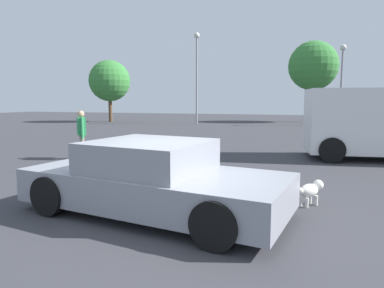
# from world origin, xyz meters

# --- Properties ---
(ground_plane) EXTENTS (80.00, 80.00, 0.00)m
(ground_plane) POSITION_xyz_m (0.00, 0.00, 0.00)
(ground_plane) COLOR #38383D
(sedan_foreground) EXTENTS (4.53, 2.50, 1.19)m
(sedan_foreground) POSITION_xyz_m (-0.38, 0.01, 0.55)
(sedan_foreground) COLOR gray
(sedan_foreground) RESTS_ON ground_plane
(dog) EXTENTS (0.47, 0.56, 0.43)m
(dog) POSITION_xyz_m (2.09, 1.22, 0.27)
(dog) COLOR white
(dog) RESTS_ON ground_plane
(pedestrian) EXTENTS (0.44, 0.46, 1.52)m
(pedestrian) POSITION_xyz_m (-4.65, 4.10, 0.90)
(pedestrian) COLOR gray
(pedestrian) RESTS_ON ground_plane
(light_post_near) EXTENTS (0.44, 0.44, 5.73)m
(light_post_near) POSITION_xyz_m (4.40, 21.94, 3.95)
(light_post_near) COLOR gray
(light_post_near) RESTS_ON ground_plane
(light_post_mid) EXTENTS (0.44, 0.44, 6.95)m
(light_post_mid) POSITION_xyz_m (-6.04, 20.84, 4.66)
(light_post_mid) COLOR gray
(light_post_mid) RESTS_ON ground_plane
(tree_back_left) EXTENTS (3.44, 3.44, 5.18)m
(tree_back_left) POSITION_xyz_m (-13.77, 20.94, 3.45)
(tree_back_left) COLOR brown
(tree_back_left) RESTS_ON ground_plane
(tree_back_center) EXTENTS (4.05, 4.05, 6.70)m
(tree_back_center) POSITION_xyz_m (2.54, 25.83, 4.66)
(tree_back_center) COLOR brown
(tree_back_center) RESTS_ON ground_plane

